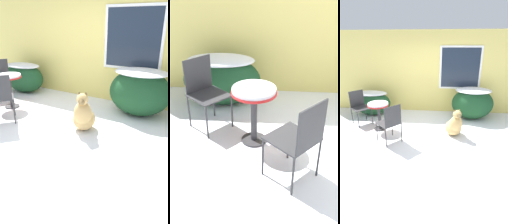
# 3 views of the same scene
# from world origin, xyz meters

# --- Properties ---
(ground_plane) EXTENTS (16.00, 16.00, 0.00)m
(ground_plane) POSITION_xyz_m (0.00, 0.00, 0.00)
(ground_plane) COLOR white
(house_wall) EXTENTS (8.00, 0.10, 2.71)m
(house_wall) POSITION_xyz_m (0.07, 2.20, 1.37)
(house_wall) COLOR #E5D16B
(house_wall) RESTS_ON ground_plane
(shrub_left) EXTENTS (1.27, 0.74, 0.81)m
(shrub_left) POSITION_xyz_m (-1.88, 1.62, 0.44)
(shrub_left) COLOR #194223
(shrub_left) RESTS_ON ground_plane
(shrub_middle) EXTENTS (1.30, 1.02, 0.99)m
(shrub_middle) POSITION_xyz_m (1.46, 1.64, 0.53)
(shrub_middle) COLOR #194223
(shrub_middle) RESTS_ON ground_plane
(patio_table) EXTENTS (0.57, 0.57, 0.78)m
(patio_table) POSITION_xyz_m (-1.26, 0.55, 0.62)
(patio_table) COLOR #2D2D30
(patio_table) RESTS_ON ground_plane
(patio_chair_near_table) EXTENTS (0.67, 0.67, 0.99)m
(patio_chair_near_table) POSITION_xyz_m (-1.97, 0.91, 0.56)
(patio_chair_near_table) COLOR #2D2D30
(patio_chair_near_table) RESTS_ON ground_plane
(patio_chair_far_side) EXTENTS (0.67, 0.67, 0.99)m
(patio_chair_far_side) POSITION_xyz_m (-0.73, -0.15, 0.56)
(patio_chair_far_side) COLOR #2D2D30
(patio_chair_far_side) RESTS_ON ground_plane
(dog) EXTENTS (0.56, 0.66, 0.78)m
(dog) POSITION_xyz_m (0.82, 0.37, 0.29)
(dog) COLOR tan
(dog) RESTS_ON ground_plane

